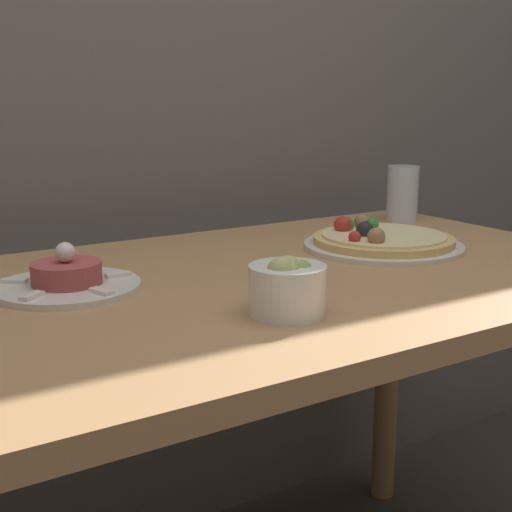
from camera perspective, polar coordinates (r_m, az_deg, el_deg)
The scene contains 5 objects.
dining_table at distance 1.18m, azimuth -1.52°, elevation -6.55°, with size 1.42×0.77×0.76m.
pizza_plate at distance 1.39m, azimuth 9.99°, elevation 1.22°, with size 0.31×0.31×0.06m.
tartare_plate at distance 1.12m, azimuth -14.89°, elevation -1.87°, with size 0.22×0.22×0.07m.
small_bowl at distance 0.96m, azimuth 2.51°, elevation -2.40°, with size 0.11×0.11×0.08m.
drinking_glass at distance 1.70m, azimuth 11.64°, elevation 4.92°, with size 0.07×0.07×0.13m.
Camera 1 is at (-0.57, -0.57, 1.06)m, focal length 50.00 mm.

